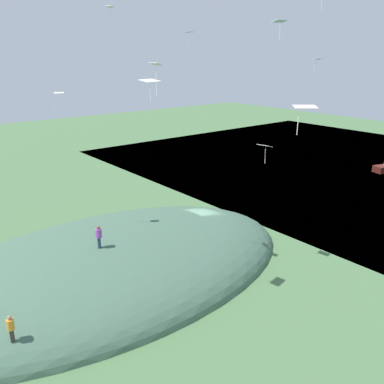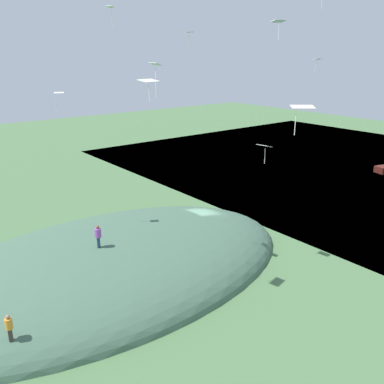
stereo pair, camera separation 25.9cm
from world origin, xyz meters
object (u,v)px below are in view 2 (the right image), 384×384
object	(u,v)px
kite_6	(278,22)
kite_11	(302,108)
person_watching_kites	(9,325)
kite_5	(155,67)
kite_8	(264,146)
kite_10	(190,33)
person_with_child	(98,234)
kite_7	(111,9)
kite_4	(58,95)
kite_3	(149,81)
kite_2	(318,60)

from	to	relation	value
kite_6	kite_11	xyz separation A→B (m)	(3.82, 4.95, -3.91)
person_watching_kites	kite_5	world-z (taller)	kite_5
kite_8	kite_10	distance (m)	16.16
person_with_child	kite_10	world-z (taller)	kite_10
kite_7	kite_4	bearing A→B (deg)	28.31
kite_7	kite_11	distance (m)	22.94
person_watching_kites	kite_6	xyz separation A→B (m)	(-15.03, 4.26, 15.27)
person_with_child	kite_5	size ratio (longest dim) A/B	0.75
person_watching_kites	kite_4	size ratio (longest dim) A/B	1.02
kite_3	kite_7	bearing A→B (deg)	-109.64
kite_4	kite_11	xyz separation A→B (m)	(-3.71, 18.58, 0.55)
kite_2	kite_5	bearing A→B (deg)	-3.56
person_watching_kites	kite_7	xyz separation A→B (m)	(-13.94, -12.83, 17.11)
kite_3	kite_6	distance (m)	7.93
kite_5	kite_6	world-z (taller)	kite_6
person_with_child	kite_6	world-z (taller)	kite_6
kite_6	kite_11	size ratio (longest dim) A/B	0.83
person_with_child	kite_5	xyz separation A→B (m)	(-4.63, 0.90, 11.28)
person_with_child	kite_8	world-z (taller)	kite_8
kite_3	kite_5	distance (m)	4.34
kite_8	kite_11	xyz separation A→B (m)	(7.87, 9.09, 4.28)
kite_7	kite_2	bearing A→B (deg)	145.95
person_watching_kites	kite_6	world-z (taller)	kite_6
person_with_child	person_watching_kites	world-z (taller)	person_with_child
kite_11	kite_3	bearing A→B (deg)	-80.27
kite_3	person_with_child	bearing A→B (deg)	-65.50
kite_5	kite_8	xyz separation A→B (m)	(-6.85, 3.97, -5.67)
kite_10	kite_8	bearing A→B (deg)	75.58
kite_6	kite_10	xyz separation A→B (m)	(-7.49, -17.50, 0.22)
kite_2	kite_3	size ratio (longest dim) A/B	0.87
kite_5	kite_11	xyz separation A→B (m)	(1.03, 13.07, -1.40)
kite_7	kite_8	bearing A→B (deg)	111.66
kite_7	kite_11	size ratio (longest dim) A/B	1.31
kite_3	kite_10	size ratio (longest dim) A/B	0.67
person_with_child	kite_4	size ratio (longest dim) A/B	1.08
kite_4	kite_11	distance (m)	18.95
kite_5	kite_11	bearing A→B (deg)	85.50
person_watching_kites	kite_5	xyz separation A→B (m)	(-12.24, -3.85, 12.76)
kite_4	kite_10	distance (m)	16.20
kite_8	kite_3	bearing A→B (deg)	-3.79
kite_3	kite_5	size ratio (longest dim) A/B	0.58
kite_8	person_with_child	bearing A→B (deg)	-23.03
kite_2	kite_8	xyz separation A→B (m)	(9.66, 2.95, -6.01)
kite_4	kite_2	bearing A→B (deg)	162.89
person_watching_kites	kite_8	size ratio (longest dim) A/B	1.04
kite_2	kite_6	bearing A→B (deg)	27.32
person_watching_kites	kite_6	bearing A→B (deg)	167.93
kite_2	person_with_child	bearing A→B (deg)	-5.22
kite_4	kite_8	size ratio (longest dim) A/B	1.02
kite_2	kite_4	bearing A→B (deg)	-17.11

